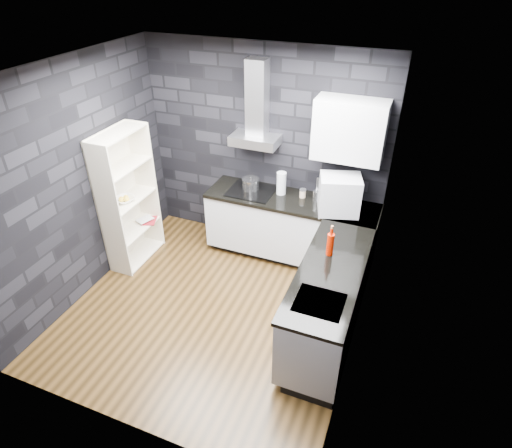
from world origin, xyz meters
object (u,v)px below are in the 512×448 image
Objects in this scene: fruit_bowl at (125,199)px; red_bottle at (330,245)px; pot at (251,184)px; utensil_crock at (317,196)px; storage_jar at (303,194)px; glass_vase at (281,183)px; bookshelf at (128,199)px; appliance_garage at (339,195)px.

red_bottle is at bearing -2.72° from fruit_bowl.
red_bottle is at bearing -37.98° from pot.
utensil_crock is 2.41m from fruit_bowl.
glass_vase is at bearing -178.10° from storage_jar.
bookshelf is at bearing -159.15° from utensil_crock.
glass_vase is 3.07× the size of storage_jar.
storage_jar is at bearing 143.27° from appliance_garage.
pot is at bearing 157.41° from appliance_garage.
red_bottle is 1.03× the size of fruit_bowl.
appliance_garage is at bearing -20.27° from storage_jar.
glass_vase is 2.18× the size of utensil_crock.
bookshelf reaches higher than red_bottle.
red_bottle is (1.29, -1.01, 0.05)m from pot.
utensil_crock is at bearing 22.41° from fruit_bowl.
pot is 1.20m from appliance_garage.
red_bottle is (0.11, -0.88, -0.10)m from appliance_garage.
pot is at bearing -177.84° from utensil_crock.
glass_vase is 1.38m from red_bottle.
glass_vase is at bearing 27.99° from fruit_bowl.
glass_vase is 0.48m from utensil_crock.
bookshelf reaches higher than storage_jar.
bookshelf is at bearing -156.89° from storage_jar.
fruit_bowl is (-2.23, -0.92, -0.03)m from utensil_crock.
red_bottle is (0.60, -1.06, 0.08)m from storage_jar.
red_bottle reaches higher than pot.
fruit_bowl is at bearing -152.01° from glass_vase.
storage_jar is at bearing 4.47° from pot.
pot is 1.64m from red_bottle.
red_bottle is at bearing -60.59° from storage_jar.
bookshelf is 7.45× the size of fruit_bowl.
utensil_crock is 0.37m from appliance_garage.
pot is 0.87× the size of red_bottle.
fruit_bowl is (-2.53, -0.76, -0.19)m from appliance_garage.
pot is at bearing -175.53° from storage_jar.
appliance_garage reaches higher than fruit_bowl.
bookshelf is at bearing 178.75° from appliance_garage.
glass_vase is 0.30m from storage_jar.
utensil_crock is 1.12m from red_bottle.
pot is at bearing 142.02° from red_bottle.
storage_jar is at bearing 1.90° from glass_vase.
appliance_garage reaches higher than glass_vase.
storage_jar is 0.40× the size of fruit_bowl.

